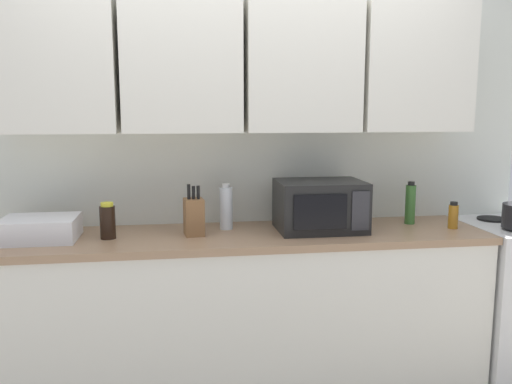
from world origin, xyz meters
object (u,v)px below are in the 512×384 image
(knife_block, at_px, (194,216))
(bottle_clear_tall, at_px, (226,208))
(microwave, at_px, (320,206))
(bottle_soy_dark, at_px, (108,221))
(bottle_green_oil, at_px, (410,204))
(bottle_amber_vinegar, at_px, (453,216))
(dish_rack, at_px, (40,229))

(knife_block, xyz_separation_m, bottle_clear_tall, (0.19, 0.12, 0.02))
(microwave, relative_size, bottle_soy_dark, 2.48)
(microwave, height_order, knife_block, same)
(bottle_clear_tall, bearing_deg, bottle_green_oil, -1.09)
(bottle_soy_dark, bearing_deg, knife_block, 1.18)
(bottle_amber_vinegar, xyz_separation_m, bottle_clear_tall, (-1.29, 0.18, 0.05))
(dish_rack, height_order, knife_block, knife_block)
(dish_rack, relative_size, bottle_soy_dark, 1.97)
(dish_rack, distance_m, bottle_soy_dark, 0.35)
(bottle_green_oil, bearing_deg, bottle_amber_vinegar, -40.08)
(dish_rack, bearing_deg, knife_block, -0.61)
(bottle_soy_dark, distance_m, bottle_clear_tall, 0.65)
(microwave, distance_m, bottle_clear_tall, 0.53)
(bottle_amber_vinegar, bearing_deg, dish_rack, 178.40)
(microwave, distance_m, bottle_soy_dark, 1.16)
(bottle_soy_dark, relative_size, bottle_clear_tall, 0.74)
(dish_rack, xyz_separation_m, bottle_amber_vinegar, (2.27, -0.06, 0.01))
(dish_rack, xyz_separation_m, bottle_soy_dark, (0.35, -0.02, 0.03))
(bottle_green_oil, relative_size, bottle_clear_tall, 0.97)
(microwave, distance_m, knife_block, 0.71)
(bottle_green_oil, bearing_deg, bottle_clear_tall, 178.91)
(microwave, bearing_deg, bottle_green_oil, 8.37)
(microwave, xyz_separation_m, bottle_soy_dark, (-1.16, -0.03, -0.05))
(bottle_soy_dark, xyz_separation_m, bottle_clear_tall, (0.64, 0.13, 0.03))
(bottle_soy_dark, bearing_deg, dish_rack, 177.06)
(dish_rack, distance_m, bottle_amber_vinegar, 2.27)
(microwave, distance_m, bottle_green_oil, 0.58)
(bottle_amber_vinegar, bearing_deg, microwave, 174.50)
(bottle_amber_vinegar, distance_m, bottle_clear_tall, 1.30)
(dish_rack, bearing_deg, bottle_soy_dark, -2.94)
(bottle_clear_tall, bearing_deg, bottle_soy_dark, -168.13)
(bottle_soy_dark, xyz_separation_m, bottle_amber_vinegar, (1.93, -0.05, -0.02))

